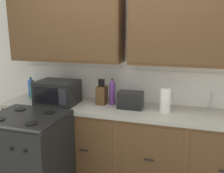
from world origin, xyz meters
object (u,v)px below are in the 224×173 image
at_px(bottle_violet, 112,92).
at_px(paper_towel_roll, 165,100).
at_px(toaster, 130,100).
at_px(bottle_green, 33,90).
at_px(stove_range, 29,158).
at_px(microwave, 57,92).
at_px(bottle_blue, 31,87).
at_px(knife_block, 102,95).

bearing_deg(bottle_violet, paper_towel_roll, -7.65).
relative_size(toaster, bottle_green, 1.12).
relative_size(stove_range, toaster, 3.39).
relative_size(stove_range, microwave, 1.98).
bearing_deg(bottle_violet, bottle_blue, 177.65).
distance_m(knife_block, bottle_violet, 0.13).
xyz_separation_m(microwave, bottle_blue, (-0.51, 0.20, -0.01)).
relative_size(knife_block, paper_towel_roll, 1.19).
relative_size(stove_range, bottle_green, 3.79).
height_order(bottle_blue, bottle_violet, bottle_violet).
bearing_deg(paper_towel_roll, stove_range, -154.37).
distance_m(bottle_blue, bottle_violet, 1.16).
bearing_deg(stove_range, paper_towel_roll, 25.63).
relative_size(paper_towel_roll, bottle_blue, 1.00).
xyz_separation_m(toaster, bottle_violet, (-0.24, 0.07, 0.06)).
relative_size(toaster, bottle_violet, 0.88).
height_order(stove_range, paper_towel_roll, paper_towel_roll).
bearing_deg(stove_range, microwave, 85.04).
relative_size(stove_range, bottle_violet, 2.98).
distance_m(toaster, knife_block, 0.37).
bearing_deg(bottle_blue, bottle_green, -45.57).
xyz_separation_m(microwave, paper_towel_roll, (1.28, 0.07, -0.01)).
relative_size(knife_block, bottle_blue, 1.19).
bearing_deg(microwave, toaster, 4.95).
bearing_deg(bottle_blue, bottle_violet, -2.35).
height_order(knife_block, bottle_violet, bottle_violet).
bearing_deg(bottle_green, microwave, -12.01).
bearing_deg(knife_block, microwave, -165.74).
height_order(stove_range, microwave, microwave).
bearing_deg(knife_block, stove_range, -129.06).
distance_m(toaster, paper_towel_roll, 0.39).
height_order(stove_range, toaster, toaster).
xyz_separation_m(toaster, bottle_green, (-1.28, 0.01, 0.03)).
xyz_separation_m(microwave, toaster, (0.89, 0.08, -0.04)).
relative_size(microwave, bottle_blue, 1.85).
distance_m(microwave, paper_towel_roll, 1.28).
distance_m(stove_range, paper_towel_roll, 1.58).
distance_m(stove_range, toaster, 1.26).
bearing_deg(bottle_blue, microwave, -21.20).
distance_m(toaster, bottle_green, 1.28).
distance_m(knife_block, paper_towel_roll, 0.76).
relative_size(microwave, knife_block, 1.55).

